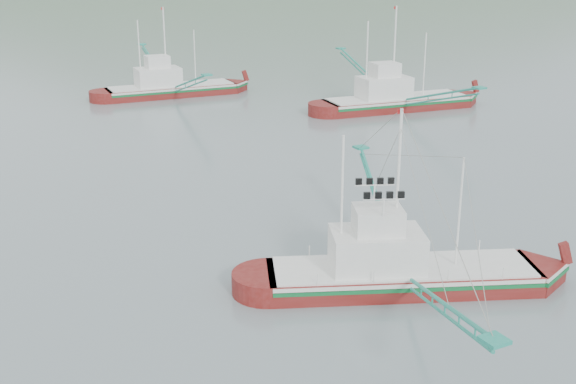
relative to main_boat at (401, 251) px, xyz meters
name	(u,v)px	position (x,y,z in m)	size (l,w,h in m)	color
ground	(346,291)	(-2.47, 0.83, -1.92)	(1200.00, 1200.00, 0.00)	slate
main_boat	(401,251)	(0.00, 0.00, 0.00)	(13.19, 22.27, 9.43)	#64110F
bg_boat_right	(395,93)	(23.87, 33.78, -0.26)	(15.52, 27.35, 11.11)	#64110F
bg_boat_far	(169,83)	(5.91, 51.32, -0.49)	(14.44, 25.81, 10.45)	#64110F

